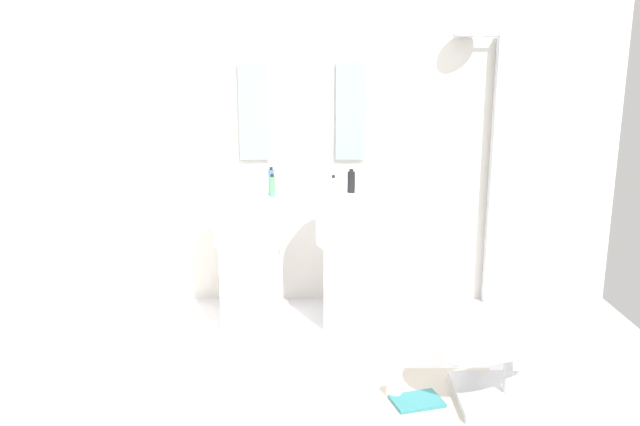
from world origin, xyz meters
TOP-DOWN VIEW (x-y plane):
  - ground_plane at (0.00, 0.00)m, footprint 4.80×3.60m
  - rear_partition at (0.00, 1.65)m, footprint 4.80×0.10m
  - pedestal_sink_left at (-0.36, 1.15)m, footprint 0.51×0.51m
  - pedestal_sink_right at (0.36, 1.15)m, footprint 0.51×0.51m
  - vanity_mirror_left at (-0.36, 1.58)m, footprint 0.22×0.03m
  - vanity_mirror_right at (0.36, 1.58)m, footprint 0.22×0.03m
  - shower_column at (1.47, 1.53)m, footprint 0.49×0.24m
  - lounge_chair at (1.17, 0.00)m, footprint 1.09×1.09m
  - area_rug at (0.61, -0.04)m, footprint 1.12×0.84m
  - magazine_teal at (0.67, -0.03)m, footprint 0.31×0.25m
  - coffee_mug at (0.55, 0.05)m, footprint 0.09×0.09m
  - soap_bottle_green at (-0.20, 1.16)m, footprint 0.04×0.04m
  - soap_bottle_clear at (0.23, 1.17)m, footprint 0.04×0.04m
  - soap_bottle_blue at (-0.21, 1.22)m, footprint 0.04×0.04m
  - soap_bottle_black at (0.36, 1.30)m, footprint 0.06×0.06m

SIDE VIEW (x-z plane):
  - ground_plane at x=0.00m, z-range -0.04..0.00m
  - area_rug at x=0.61m, z-range 0.00..0.01m
  - magazine_teal at x=0.67m, z-range 0.01..0.03m
  - coffee_mug at x=0.55m, z-range 0.01..0.09m
  - lounge_chair at x=1.17m, z-range 0.03..0.67m
  - pedestal_sink_left at x=-0.36m, z-range 0.01..1.03m
  - pedestal_sink_right at x=0.36m, z-range 0.01..1.03m
  - soap_bottle_clear at x=0.23m, z-range 0.92..1.07m
  - soap_bottle_green at x=-0.20m, z-range 0.92..1.08m
  - soap_bottle_black at x=0.36m, z-range 0.92..1.09m
  - soap_bottle_blue at x=-0.21m, z-range 0.92..1.12m
  - shower_column at x=1.47m, z-range 0.05..2.10m
  - rear_partition at x=0.00m, z-range 0.00..2.60m
  - vanity_mirror_left at x=-0.36m, z-range 1.12..1.84m
  - vanity_mirror_right at x=0.36m, z-range 1.12..1.84m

